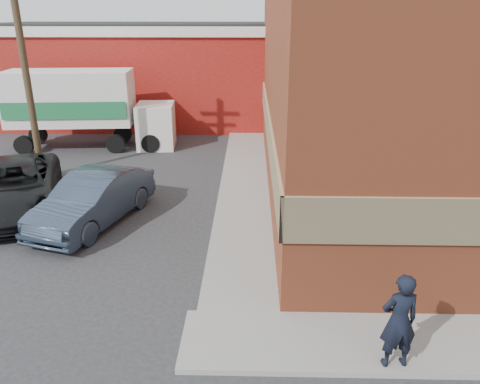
% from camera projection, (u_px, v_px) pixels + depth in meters
% --- Properties ---
extents(ground, '(90.00, 90.00, 0.00)m').
position_uv_depth(ground, '(211.00, 315.00, 10.13)').
color(ground, '#28282B').
rests_on(ground, ground).
extents(brick_building, '(14.25, 18.25, 9.36)m').
position_uv_depth(brick_building, '(466.00, 56.00, 16.66)').
color(brick_building, '#9E4529').
rests_on(brick_building, ground).
extents(sidewalk_west, '(1.80, 18.00, 0.12)m').
position_uv_depth(sidewalk_west, '(245.00, 177.00, 18.50)').
color(sidewalk_west, gray).
rests_on(sidewalk_west, ground).
extents(warehouse, '(16.30, 8.30, 5.60)m').
position_uv_depth(warehouse, '(137.00, 72.00, 27.93)').
color(warehouse, maroon).
rests_on(warehouse, ground).
extents(utility_pole, '(2.00, 0.26, 9.00)m').
position_uv_depth(utility_pole, '(23.00, 54.00, 17.00)').
color(utility_pole, '#473723').
rests_on(utility_pole, ground).
extents(man, '(0.74, 0.54, 1.87)m').
position_uv_depth(man, '(399.00, 321.00, 8.23)').
color(man, black).
rests_on(man, sidewalk_south).
extents(sedan, '(3.00, 5.06, 1.58)m').
position_uv_depth(sedan, '(93.00, 199.00, 14.33)').
color(sedan, '#2F3B4E').
rests_on(sedan, ground).
extents(suv_a, '(4.50, 6.41, 1.62)m').
position_uv_depth(suv_a, '(14.00, 186.00, 15.31)').
color(suv_a, black).
rests_on(suv_a, ground).
extents(box_truck, '(7.57, 2.82, 3.66)m').
position_uv_depth(box_truck, '(87.00, 104.00, 21.98)').
color(box_truck, white).
rests_on(box_truck, ground).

